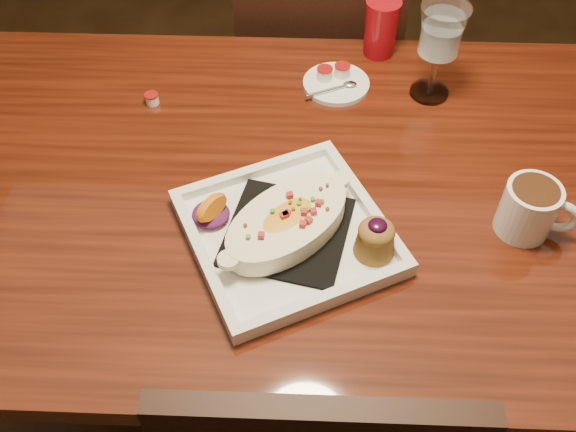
{
  "coord_description": "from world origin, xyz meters",
  "views": [
    {
      "loc": [
        -0.02,
        -0.81,
        1.6
      ],
      "look_at": [
        -0.05,
        -0.1,
        0.77
      ],
      "focal_mm": 40.0,
      "sensor_mm": 36.0,
      "label": 1
    }
  ],
  "objects_px": {
    "coffee_mug": "(531,208)",
    "red_tumbler": "(381,28)",
    "table": "(316,216)",
    "saucer": "(335,82)",
    "goblet": "(441,36)",
    "plate": "(293,228)",
    "chair_far": "(317,77)"
  },
  "relations": [
    {
      "from": "table",
      "to": "coffee_mug",
      "type": "bearing_deg",
      "value": -15.32
    },
    {
      "from": "red_tumbler",
      "to": "plate",
      "type": "bearing_deg",
      "value": -107.81
    },
    {
      "from": "table",
      "to": "chair_far",
      "type": "bearing_deg",
      "value": 90.0
    },
    {
      "from": "coffee_mug",
      "to": "red_tumbler",
      "type": "relative_size",
      "value": 1.01
    },
    {
      "from": "table",
      "to": "saucer",
      "type": "relative_size",
      "value": 10.77
    },
    {
      "from": "chair_far",
      "to": "table",
      "type": "bearing_deg",
      "value": 90.0
    },
    {
      "from": "red_tumbler",
      "to": "saucer",
      "type": "bearing_deg",
      "value": -129.16
    },
    {
      "from": "table",
      "to": "goblet",
      "type": "height_order",
      "value": "goblet"
    },
    {
      "from": "table",
      "to": "saucer",
      "type": "height_order",
      "value": "saucer"
    },
    {
      "from": "saucer",
      "to": "chair_far",
      "type": "bearing_deg",
      "value": 95.38
    },
    {
      "from": "red_tumbler",
      "to": "coffee_mug",
      "type": "bearing_deg",
      "value": -66.09
    },
    {
      "from": "table",
      "to": "coffee_mug",
      "type": "distance_m",
      "value": 0.39
    },
    {
      "from": "chair_far",
      "to": "saucer",
      "type": "distance_m",
      "value": 0.43
    },
    {
      "from": "goblet",
      "to": "saucer",
      "type": "xyz_separation_m",
      "value": [
        -0.19,
        0.02,
        -0.13
      ]
    },
    {
      "from": "saucer",
      "to": "red_tumbler",
      "type": "bearing_deg",
      "value": 50.84
    },
    {
      "from": "plate",
      "to": "red_tumbler",
      "type": "distance_m",
      "value": 0.56
    },
    {
      "from": "table",
      "to": "plate",
      "type": "height_order",
      "value": "plate"
    },
    {
      "from": "coffee_mug",
      "to": "saucer",
      "type": "bearing_deg",
      "value": 146.74
    },
    {
      "from": "table",
      "to": "chair_far",
      "type": "height_order",
      "value": "chair_far"
    },
    {
      "from": "chair_far",
      "to": "coffee_mug",
      "type": "distance_m",
      "value": 0.86
    },
    {
      "from": "chair_far",
      "to": "saucer",
      "type": "height_order",
      "value": "chair_far"
    },
    {
      "from": "chair_far",
      "to": "coffee_mug",
      "type": "height_order",
      "value": "chair_far"
    },
    {
      "from": "plate",
      "to": "red_tumbler",
      "type": "height_order",
      "value": "red_tumbler"
    },
    {
      "from": "table",
      "to": "red_tumbler",
      "type": "distance_m",
      "value": 0.45
    },
    {
      "from": "coffee_mug",
      "to": "saucer",
      "type": "distance_m",
      "value": 0.49
    },
    {
      "from": "coffee_mug",
      "to": "saucer",
      "type": "height_order",
      "value": "coffee_mug"
    },
    {
      "from": "goblet",
      "to": "saucer",
      "type": "height_order",
      "value": "goblet"
    },
    {
      "from": "goblet",
      "to": "saucer",
      "type": "relative_size",
      "value": 1.44
    },
    {
      "from": "chair_far",
      "to": "red_tumbler",
      "type": "xyz_separation_m",
      "value": [
        0.13,
        -0.23,
        0.31
      ]
    },
    {
      "from": "table",
      "to": "coffee_mug",
      "type": "xyz_separation_m",
      "value": [
        0.35,
        -0.1,
        0.15
      ]
    },
    {
      "from": "chair_far",
      "to": "plate",
      "type": "xyz_separation_m",
      "value": [
        -0.04,
        -0.76,
        0.27
      ]
    },
    {
      "from": "goblet",
      "to": "red_tumbler",
      "type": "bearing_deg",
      "value": 125.25
    }
  ]
}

